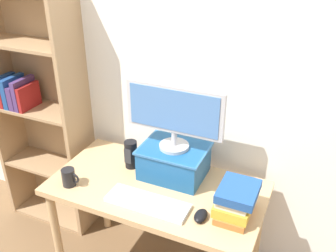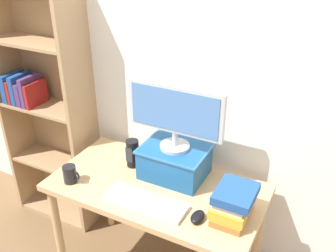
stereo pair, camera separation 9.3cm
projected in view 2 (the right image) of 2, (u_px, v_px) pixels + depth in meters
The scene contains 10 objects.
back_wall at pixel (189, 68), 2.17m from camera, with size 7.00×0.08×2.60m.
desk at pixel (157, 198), 2.16m from camera, with size 1.21×0.62×0.73m.
bookshelf_unit at pixel (46, 103), 2.64m from camera, with size 0.67×0.28×1.81m.
riser_box at pixel (175, 160), 2.16m from camera, with size 0.38×0.30×0.19m.
computer_monitor at pixel (175, 113), 2.02m from camera, with size 0.56×0.17×0.38m.
keyboard at pixel (146, 202), 1.97m from camera, with size 0.45×0.15×0.02m.
computer_mouse at pixel (198, 217), 1.86m from camera, with size 0.06×0.10×0.04m.
book_stack at pixel (233, 203), 1.85m from camera, with size 0.19×0.26×0.17m.
coffee_mug at pixel (70, 174), 2.12m from camera, with size 0.11×0.08×0.10m.
desk_speaker at pixel (133, 153), 2.25m from camera, with size 0.08×0.08×0.17m.
Camera 2 is at (0.84, -1.49, 2.02)m, focal length 40.00 mm.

